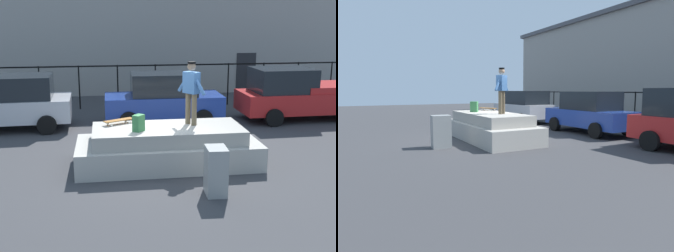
{
  "view_description": "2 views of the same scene",
  "coord_description": "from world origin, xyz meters",
  "views": [
    {
      "loc": [
        -1.33,
        -10.95,
        3.84
      ],
      "look_at": [
        0.39,
        0.86,
        0.8
      ],
      "focal_mm": 46.64,
      "sensor_mm": 36.0,
      "label": 1
    },
    {
      "loc": [
        10.3,
        -4.79,
        1.87
      ],
      "look_at": [
        0.46,
        0.49,
        0.51
      ],
      "focal_mm": 31.13,
      "sensor_mm": 36.0,
      "label": 2
    }
  ],
  "objects": [
    {
      "name": "ground_plane",
      "position": [
        0.0,
        0.0,
        0.0
      ],
      "size": [
        60.0,
        60.0,
        0.0
      ],
      "primitive_type": "plane",
      "color": "#38383A"
    },
    {
      "name": "concrete_ledge",
      "position": [
        0.24,
        -0.1,
        0.47
      ],
      "size": [
        4.73,
        2.06,
        1.02
      ],
      "color": "#ADA89E",
      "rests_on": "ground_plane"
    },
    {
      "name": "skateboarder",
      "position": [
        0.89,
        0.08,
        1.98
      ],
      "size": [
        0.63,
        0.84,
        1.66
      ],
      "color": "brown",
      "rests_on": "concrete_ledge"
    },
    {
      "name": "skateboard",
      "position": [
        -1.01,
        0.4,
        1.12
      ],
      "size": [
        0.83,
        0.56,
        0.12
      ],
      "color": "brown",
      "rests_on": "concrete_ledge"
    },
    {
      "name": "backpack",
      "position": [
        -0.54,
        -0.42,
        1.23
      ],
      "size": [
        0.33,
        0.34,
        0.42
      ],
      "primitive_type": "cube",
      "rotation": [
        0.0,
        0.0,
        0.86
      ],
      "color": "#33723F",
      "rests_on": "concrete_ledge"
    },
    {
      "name": "car_silver_hatchback_near",
      "position": [
        -4.58,
        4.39,
        0.97
      ],
      "size": [
        4.14,
        2.3,
        1.86
      ],
      "color": "#B7B7BC",
      "rests_on": "ground_plane"
    },
    {
      "name": "car_blue_sedan_mid",
      "position": [
        0.75,
        4.52,
        0.92
      ],
      "size": [
        4.24,
        2.05,
        1.83
      ],
      "color": "navy",
      "rests_on": "ground_plane"
    },
    {
      "name": "car_red_pickup_far",
      "position": [
        5.85,
        4.37,
        0.96
      ],
      "size": [
        4.77,
        2.22,
        1.95
      ],
      "color": "#B21E1E",
      "rests_on": "ground_plane"
    },
    {
      "name": "utility_box",
      "position": [
        1.0,
        -2.21,
        0.54
      ],
      "size": [
        0.47,
        0.62,
        1.07
      ],
      "primitive_type": "cube",
      "rotation": [
        0.0,
        0.0,
        -0.05
      ],
      "color": "gray",
      "rests_on": "ground_plane"
    },
    {
      "name": "fence_row",
      "position": [
        0.0,
        7.42,
        1.22
      ],
      "size": [
        24.06,
        0.06,
        1.83
      ],
      "color": "black",
      "rests_on": "ground_plane"
    },
    {
      "name": "warehouse_building",
      "position": [
        0.0,
        14.19,
        3.61
      ],
      "size": [
        29.51,
        7.91,
        7.2
      ],
      "color": "gray",
      "rests_on": "ground_plane"
    }
  ]
}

